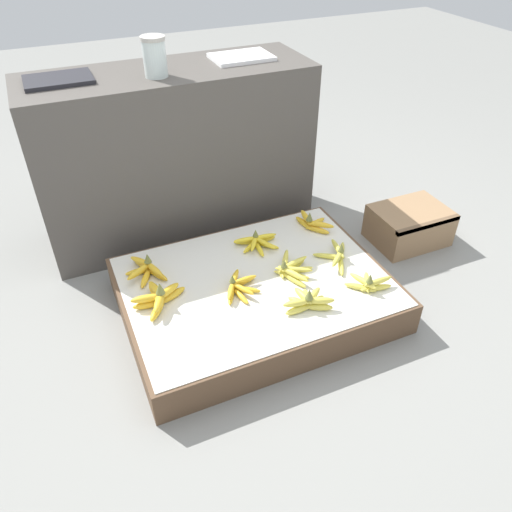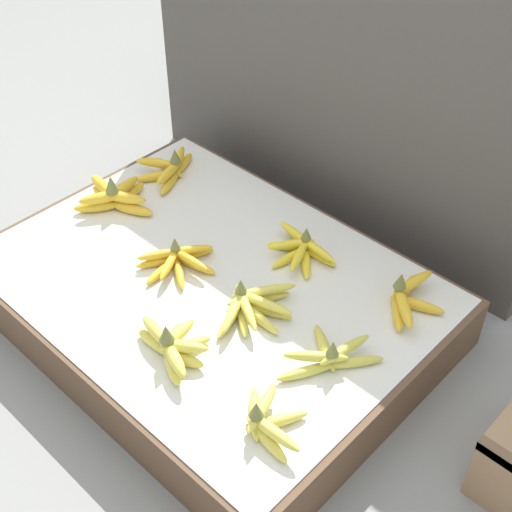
{
  "view_description": "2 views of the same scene",
  "coord_description": "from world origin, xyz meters",
  "px_view_note": "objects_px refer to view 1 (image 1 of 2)",
  "views": [
    {
      "loc": [
        -0.66,
        -1.51,
        1.54
      ],
      "look_at": [
        0.05,
        0.1,
        0.2
      ],
      "focal_mm": 35.0,
      "sensor_mm": 36.0,
      "label": 1
    },
    {
      "loc": [
        1.01,
        -0.89,
        1.4
      ],
      "look_at": [
        0.11,
        0.06,
        0.26
      ],
      "focal_mm": 50.0,
      "sensor_mm": 36.0,
      "label": 2
    }
  ],
  "objects_px": {
    "banana_bunch_back_midright": "(257,242)",
    "foam_tray_white": "(241,57)",
    "banana_bunch_middle_midright": "(291,269)",
    "banana_bunch_front_right": "(369,283)",
    "banana_bunch_middle_left": "(158,297)",
    "banana_bunch_middle_midleft": "(238,286)",
    "banana_bunch_middle_right": "(338,255)",
    "banana_bunch_back_left": "(146,269)",
    "banana_bunch_back_right": "(312,223)",
    "banana_bunch_front_midright": "(308,301)",
    "wooden_crate": "(409,225)",
    "glass_jar": "(155,56)"
  },
  "relations": [
    {
      "from": "banana_bunch_front_right",
      "to": "banana_bunch_back_left",
      "type": "height_order",
      "value": "banana_bunch_back_left"
    },
    {
      "from": "banana_bunch_back_midright",
      "to": "foam_tray_white",
      "type": "distance_m",
      "value": 0.9
    },
    {
      "from": "banana_bunch_middle_right",
      "to": "foam_tray_white",
      "type": "height_order",
      "value": "foam_tray_white"
    },
    {
      "from": "banana_bunch_middle_midright",
      "to": "banana_bunch_back_midright",
      "type": "height_order",
      "value": "banana_bunch_middle_midright"
    },
    {
      "from": "wooden_crate",
      "to": "glass_jar",
      "type": "height_order",
      "value": "glass_jar"
    },
    {
      "from": "banana_bunch_front_right",
      "to": "banana_bunch_middle_left",
      "type": "height_order",
      "value": "banana_bunch_middle_left"
    },
    {
      "from": "glass_jar",
      "to": "foam_tray_white",
      "type": "height_order",
      "value": "glass_jar"
    },
    {
      "from": "banana_bunch_back_left",
      "to": "banana_bunch_back_right",
      "type": "distance_m",
      "value": 0.84
    },
    {
      "from": "banana_bunch_front_right",
      "to": "banana_bunch_middle_left",
      "type": "relative_size",
      "value": 0.83
    },
    {
      "from": "banana_bunch_back_left",
      "to": "glass_jar",
      "type": "relative_size",
      "value": 1.34
    },
    {
      "from": "banana_bunch_middle_left",
      "to": "banana_bunch_back_midright",
      "type": "distance_m",
      "value": 0.57
    },
    {
      "from": "wooden_crate",
      "to": "banana_bunch_middle_right",
      "type": "xyz_separation_m",
      "value": [
        -0.55,
        -0.17,
        0.09
      ]
    },
    {
      "from": "banana_bunch_middle_left",
      "to": "glass_jar",
      "type": "distance_m",
      "value": 1.03
    },
    {
      "from": "foam_tray_white",
      "to": "banana_bunch_middle_midright",
      "type": "bearing_deg",
      "value": -97.9
    },
    {
      "from": "banana_bunch_middle_midleft",
      "to": "foam_tray_white",
      "type": "relative_size",
      "value": 0.76
    },
    {
      "from": "banana_bunch_front_midright",
      "to": "banana_bunch_back_midright",
      "type": "height_order",
      "value": "banana_bunch_front_midright"
    },
    {
      "from": "banana_bunch_front_right",
      "to": "foam_tray_white",
      "type": "relative_size",
      "value": 0.7
    },
    {
      "from": "foam_tray_white",
      "to": "banana_bunch_middle_midleft",
      "type": "bearing_deg",
      "value": -113.99
    },
    {
      "from": "banana_bunch_middle_midleft",
      "to": "banana_bunch_back_left",
      "type": "distance_m",
      "value": 0.42
    },
    {
      "from": "banana_bunch_front_right",
      "to": "banana_bunch_middle_midleft",
      "type": "bearing_deg",
      "value": 157.58
    },
    {
      "from": "glass_jar",
      "to": "wooden_crate",
      "type": "bearing_deg",
      "value": -25.69
    },
    {
      "from": "wooden_crate",
      "to": "banana_bunch_middle_right",
      "type": "relative_size",
      "value": 1.63
    },
    {
      "from": "banana_bunch_middle_left",
      "to": "foam_tray_white",
      "type": "relative_size",
      "value": 0.84
    },
    {
      "from": "banana_bunch_middle_midright",
      "to": "foam_tray_white",
      "type": "height_order",
      "value": "foam_tray_white"
    },
    {
      "from": "banana_bunch_front_midright",
      "to": "wooden_crate",
      "type": "bearing_deg",
      "value": 25.57
    },
    {
      "from": "wooden_crate",
      "to": "banana_bunch_middle_left",
      "type": "xyz_separation_m",
      "value": [
        -1.37,
        -0.13,
        0.1
      ]
    },
    {
      "from": "banana_bunch_back_left",
      "to": "banana_bunch_middle_midleft",
      "type": "bearing_deg",
      "value": -38.46
    },
    {
      "from": "banana_bunch_middle_midright",
      "to": "banana_bunch_middle_right",
      "type": "relative_size",
      "value": 1.08
    },
    {
      "from": "banana_bunch_middle_midright",
      "to": "banana_bunch_middle_right",
      "type": "height_order",
      "value": "same"
    },
    {
      "from": "banana_bunch_back_midright",
      "to": "glass_jar",
      "type": "relative_size",
      "value": 1.25
    },
    {
      "from": "banana_bunch_back_midright",
      "to": "banana_bunch_back_right",
      "type": "height_order",
      "value": "banana_bunch_back_right"
    },
    {
      "from": "banana_bunch_front_right",
      "to": "banana_bunch_middle_midright",
      "type": "distance_m",
      "value": 0.34
    },
    {
      "from": "banana_bunch_middle_midleft",
      "to": "banana_bunch_back_midright",
      "type": "distance_m",
      "value": 0.33
    },
    {
      "from": "banana_bunch_back_left",
      "to": "banana_bunch_front_midright",
      "type": "bearing_deg",
      "value": -40.53
    },
    {
      "from": "glass_jar",
      "to": "banana_bunch_front_midright",
      "type": "bearing_deg",
      "value": -72.39
    },
    {
      "from": "banana_bunch_back_left",
      "to": "banana_bunch_back_right",
      "type": "bearing_deg",
      "value": 2.01
    },
    {
      "from": "banana_bunch_front_right",
      "to": "banana_bunch_middle_right",
      "type": "relative_size",
      "value": 0.85
    },
    {
      "from": "banana_bunch_front_right",
      "to": "foam_tray_white",
      "type": "height_order",
      "value": "foam_tray_white"
    },
    {
      "from": "banana_bunch_front_right",
      "to": "wooden_crate",
      "type": "bearing_deg",
      "value": 36.71
    },
    {
      "from": "wooden_crate",
      "to": "glass_jar",
      "type": "bearing_deg",
      "value": 154.31
    },
    {
      "from": "banana_bunch_back_left",
      "to": "banana_bunch_middle_left",
      "type": "bearing_deg",
      "value": -89.87
    },
    {
      "from": "banana_bunch_back_right",
      "to": "banana_bunch_middle_left",
      "type": "bearing_deg",
      "value": -164.2
    },
    {
      "from": "wooden_crate",
      "to": "banana_bunch_back_left",
      "type": "height_order",
      "value": "banana_bunch_back_left"
    },
    {
      "from": "banana_bunch_middle_midleft",
      "to": "banana_bunch_back_midright",
      "type": "bearing_deg",
      "value": 52.12
    },
    {
      "from": "foam_tray_white",
      "to": "banana_bunch_back_right",
      "type": "bearing_deg",
      "value": -74.45
    },
    {
      "from": "banana_bunch_back_left",
      "to": "foam_tray_white",
      "type": "distance_m",
      "value": 1.12
    },
    {
      "from": "banana_bunch_middle_midleft",
      "to": "foam_tray_white",
      "type": "distance_m",
      "value": 1.12
    },
    {
      "from": "banana_bunch_front_midright",
      "to": "glass_jar",
      "type": "relative_size",
      "value": 1.25
    },
    {
      "from": "banana_bunch_front_midright",
      "to": "banana_bunch_back_midright",
      "type": "xyz_separation_m",
      "value": [
        -0.02,
        0.46,
        -0.01
      ]
    },
    {
      "from": "wooden_crate",
      "to": "banana_bunch_back_right",
      "type": "distance_m",
      "value": 0.54
    }
  ]
}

